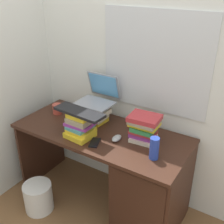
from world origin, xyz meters
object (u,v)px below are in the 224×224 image
(desk, at_px, (138,181))
(cell_phone, at_px, (95,143))
(mug, at_px, (58,109))
(laptop, at_px, (98,96))
(book_stack_keyboard_riser, at_px, (80,126))
(water_bottle, at_px, (154,148))
(book_stack_tall, at_px, (95,113))
(computer_mouse, at_px, (117,138))
(keyboard, at_px, (79,112))
(book_stack_side, at_px, (144,127))
(wastebasket, at_px, (38,197))

(desk, xyz_separation_m, cell_phone, (-0.31, -0.15, 0.34))
(mug, height_order, cell_phone, mug)
(laptop, distance_m, cell_phone, 0.46)
(book_stack_keyboard_riser, xyz_separation_m, water_bottle, (0.62, 0.04, -0.01))
(desk, distance_m, book_stack_tall, 0.68)
(computer_mouse, bearing_deg, book_stack_keyboard_riser, -159.64)
(desk, relative_size, book_stack_tall, 6.05)
(keyboard, distance_m, water_bottle, 0.64)
(desk, xyz_separation_m, book_stack_tall, (-0.51, 0.14, 0.42))
(computer_mouse, distance_m, water_bottle, 0.36)
(book_stack_keyboard_riser, bearing_deg, book_stack_side, 25.13)
(computer_mouse, bearing_deg, book_stack_side, 31.89)
(book_stack_tall, relative_size, wastebasket, 0.91)
(book_stack_tall, relative_size, laptop, 0.79)
(book_stack_tall, bearing_deg, book_stack_keyboard_riser, -81.35)
(water_bottle, relative_size, wastebasket, 0.63)
(book_stack_keyboard_riser, relative_size, water_bottle, 1.34)
(keyboard, distance_m, wastebasket, 0.91)
(laptop, height_order, computer_mouse, laptop)
(keyboard, bearing_deg, book_stack_tall, 101.91)
(book_stack_tall, bearing_deg, keyboard, -81.75)
(book_stack_side, height_order, keyboard, keyboard)
(keyboard, bearing_deg, mug, 157.53)
(water_bottle, xyz_separation_m, wastebasket, (-0.93, -0.29, -0.68))
(desk, xyz_separation_m, book_stack_side, (-0.02, 0.09, 0.45))
(desk, distance_m, keyboard, 0.73)
(book_stack_tall, height_order, keyboard, keyboard)
(book_stack_side, distance_m, wastebasket, 1.15)
(mug, xyz_separation_m, wastebasket, (0.12, -0.46, -0.65))
(book_stack_tall, bearing_deg, desk, -15.83)
(computer_mouse, xyz_separation_m, mug, (-0.71, 0.11, 0.03))
(wastebasket, bearing_deg, keyboard, 38.80)
(book_stack_side, relative_size, water_bottle, 1.46)
(computer_mouse, distance_m, wastebasket, 0.93)
(computer_mouse, distance_m, cell_phone, 0.17)
(computer_mouse, bearing_deg, mug, 171.10)
(cell_phone, bearing_deg, computer_mouse, 25.88)
(desk, bearing_deg, book_stack_side, 100.73)
(laptop, distance_m, water_bottle, 0.74)
(keyboard, height_order, computer_mouse, keyboard)
(mug, xyz_separation_m, water_bottle, (1.05, -0.17, 0.04))
(book_stack_tall, distance_m, water_bottle, 0.70)
(book_stack_side, bearing_deg, book_stack_keyboard_riser, -154.87)
(book_stack_tall, distance_m, book_stack_keyboard_riser, 0.27)
(wastebasket, bearing_deg, computer_mouse, 30.79)
(book_stack_keyboard_riser, relative_size, computer_mouse, 2.15)
(computer_mouse, bearing_deg, book_stack_tall, 152.39)
(computer_mouse, xyz_separation_m, cell_phone, (-0.12, -0.13, -0.01))
(book_stack_side, bearing_deg, cell_phone, -141.62)
(laptop, relative_size, keyboard, 0.73)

